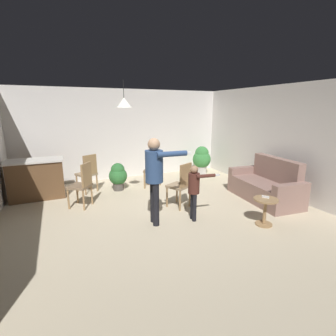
{
  "coord_description": "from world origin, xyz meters",
  "views": [
    {
      "loc": [
        -1.9,
        -4.45,
        2.14
      ],
      "look_at": [
        0.03,
        -0.09,
        1.0
      ],
      "focal_mm": 26.87,
      "sensor_mm": 36.0,
      "label": 1
    }
  ],
  "objects_px": {
    "kitchen_counter": "(37,179)",
    "potted_plant_corner": "(202,159)",
    "side_table_by_couch": "(265,208)",
    "dining_chair_spare": "(181,184)",
    "person_child": "(194,187)",
    "spare_remote_on_table": "(266,197)",
    "potted_plant_by_wall": "(118,175)",
    "dining_chair_near_wall": "(155,168)",
    "dining_chair_centre_back": "(82,183)",
    "couch_floral": "(266,186)",
    "person_adult": "(155,172)",
    "dining_chair_by_counter": "(88,172)"
  },
  "relations": [
    {
      "from": "potted_plant_by_wall",
      "to": "person_child",
      "type": "bearing_deg",
      "value": -69.06
    },
    {
      "from": "dining_chair_spare",
      "to": "kitchen_counter",
      "type": "bearing_deg",
      "value": 119.95
    },
    {
      "from": "dining_chair_near_wall",
      "to": "spare_remote_on_table",
      "type": "xyz_separation_m",
      "value": [
        1.07,
        -2.96,
        -0.01
      ]
    },
    {
      "from": "dining_chair_spare",
      "to": "person_adult",
      "type": "bearing_deg",
      "value": -173.72
    },
    {
      "from": "kitchen_counter",
      "to": "spare_remote_on_table",
      "type": "xyz_separation_m",
      "value": [
        3.98,
        -3.3,
        0.06
      ]
    },
    {
      "from": "dining_chair_centre_back",
      "to": "spare_remote_on_table",
      "type": "distance_m",
      "value": 3.77
    },
    {
      "from": "kitchen_counter",
      "to": "side_table_by_couch",
      "type": "xyz_separation_m",
      "value": [
        3.96,
        -3.34,
        -0.15
      ]
    },
    {
      "from": "dining_chair_by_counter",
      "to": "dining_chair_spare",
      "type": "height_order",
      "value": "same"
    },
    {
      "from": "person_adult",
      "to": "dining_chair_centre_back",
      "type": "bearing_deg",
      "value": -136.41
    },
    {
      "from": "couch_floral",
      "to": "person_adult",
      "type": "distance_m",
      "value": 2.95
    },
    {
      "from": "couch_floral",
      "to": "dining_chair_centre_back",
      "type": "bearing_deg",
      "value": 77.75
    },
    {
      "from": "dining_chair_by_counter",
      "to": "dining_chair_spare",
      "type": "distance_m",
      "value": 2.56
    },
    {
      "from": "couch_floral",
      "to": "dining_chair_spare",
      "type": "distance_m",
      "value": 2.11
    },
    {
      "from": "dining_chair_centre_back",
      "to": "spare_remote_on_table",
      "type": "bearing_deg",
      "value": -91.64
    },
    {
      "from": "person_adult",
      "to": "person_child",
      "type": "height_order",
      "value": "person_adult"
    },
    {
      "from": "person_child",
      "to": "potted_plant_by_wall",
      "type": "relative_size",
      "value": 1.49
    },
    {
      "from": "couch_floral",
      "to": "potted_plant_by_wall",
      "type": "distance_m",
      "value": 3.73
    },
    {
      "from": "kitchen_counter",
      "to": "person_adult",
      "type": "bearing_deg",
      "value": -49.16
    },
    {
      "from": "side_table_by_couch",
      "to": "potted_plant_by_wall",
      "type": "height_order",
      "value": "potted_plant_by_wall"
    },
    {
      "from": "dining_chair_near_wall",
      "to": "potted_plant_corner",
      "type": "relative_size",
      "value": 1.09
    },
    {
      "from": "person_adult",
      "to": "dining_chair_spare",
      "type": "height_order",
      "value": "person_adult"
    },
    {
      "from": "kitchen_counter",
      "to": "potted_plant_corner",
      "type": "height_order",
      "value": "kitchen_counter"
    },
    {
      "from": "dining_chair_near_wall",
      "to": "potted_plant_by_wall",
      "type": "bearing_deg",
      "value": 114.14
    },
    {
      "from": "side_table_by_couch",
      "to": "dining_chair_by_counter",
      "type": "xyz_separation_m",
      "value": [
        -2.77,
        3.29,
        0.22
      ]
    },
    {
      "from": "spare_remote_on_table",
      "to": "potted_plant_by_wall",
      "type": "bearing_deg",
      "value": 123.37
    },
    {
      "from": "potted_plant_corner",
      "to": "person_adult",
      "type": "bearing_deg",
      "value": -133.61
    },
    {
      "from": "person_child",
      "to": "dining_chair_centre_back",
      "type": "relative_size",
      "value": 1.09
    },
    {
      "from": "side_table_by_couch",
      "to": "kitchen_counter",
      "type": "bearing_deg",
      "value": 139.85
    },
    {
      "from": "potted_plant_by_wall",
      "to": "dining_chair_by_counter",
      "type": "bearing_deg",
      "value": 170.18
    },
    {
      "from": "spare_remote_on_table",
      "to": "dining_chair_by_counter",
      "type": "bearing_deg",
      "value": 130.75
    },
    {
      "from": "person_child",
      "to": "potted_plant_by_wall",
      "type": "height_order",
      "value": "person_child"
    },
    {
      "from": "kitchen_counter",
      "to": "dining_chair_centre_back",
      "type": "distance_m",
      "value": 1.42
    },
    {
      "from": "person_child",
      "to": "dining_chair_spare",
      "type": "relative_size",
      "value": 1.09
    },
    {
      "from": "person_adult",
      "to": "side_table_by_couch",
      "type": "bearing_deg",
      "value": 68.2
    },
    {
      "from": "potted_plant_by_wall",
      "to": "spare_remote_on_table",
      "type": "xyz_separation_m",
      "value": [
        2.05,
        -3.12,
        0.13
      ]
    },
    {
      "from": "kitchen_counter",
      "to": "dining_chair_spare",
      "type": "xyz_separation_m",
      "value": [
        2.92,
        -1.93,
        0.07
      ]
    },
    {
      "from": "side_table_by_couch",
      "to": "dining_chair_by_counter",
      "type": "relative_size",
      "value": 0.52
    },
    {
      "from": "couch_floral",
      "to": "dining_chair_spare",
      "type": "xyz_separation_m",
      "value": [
        -2.06,
        0.39,
        0.21
      ]
    },
    {
      "from": "couch_floral",
      "to": "dining_chair_by_counter",
      "type": "height_order",
      "value": "same"
    },
    {
      "from": "couch_floral",
      "to": "dining_chair_by_counter",
      "type": "distance_m",
      "value": 4.43
    },
    {
      "from": "dining_chair_by_counter",
      "to": "dining_chair_centre_back",
      "type": "bearing_deg",
      "value": -131.87
    },
    {
      "from": "kitchen_counter",
      "to": "side_table_by_couch",
      "type": "height_order",
      "value": "kitchen_counter"
    },
    {
      "from": "potted_plant_corner",
      "to": "spare_remote_on_table",
      "type": "relative_size",
      "value": 7.03
    },
    {
      "from": "dining_chair_spare",
      "to": "dining_chair_near_wall",
      "type": "bearing_deg",
      "value": 63.57
    },
    {
      "from": "potted_plant_corner",
      "to": "dining_chair_spare",
      "type": "bearing_deg",
      "value": -129.45
    },
    {
      "from": "dining_chair_near_wall",
      "to": "couch_floral",
      "type": "bearing_deg",
      "value": -100.67
    },
    {
      "from": "person_adult",
      "to": "dining_chair_near_wall",
      "type": "height_order",
      "value": "person_adult"
    },
    {
      "from": "person_child",
      "to": "dining_chair_spare",
      "type": "bearing_deg",
      "value": -177.76
    },
    {
      "from": "person_adult",
      "to": "dining_chair_near_wall",
      "type": "xyz_separation_m",
      "value": [
        0.8,
        2.11,
        -0.46
      ]
    },
    {
      "from": "dining_chair_spare",
      "to": "potted_plant_by_wall",
      "type": "xyz_separation_m",
      "value": [
        -0.99,
        1.75,
        -0.14
      ]
    }
  ]
}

